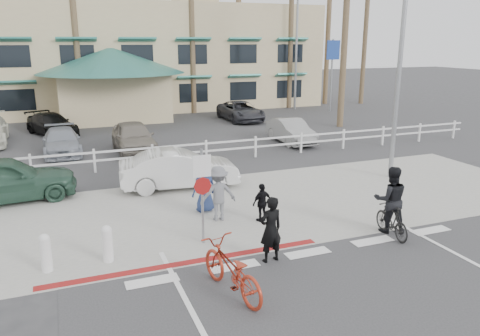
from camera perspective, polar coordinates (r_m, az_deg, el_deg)
name	(u,v)px	position (r m, az deg, el deg)	size (l,w,h in m)	color
ground	(320,263)	(11.83, 9.71, -11.39)	(140.00, 140.00, 0.00)	#333335
bike_path	(370,305)	(10.40, 15.58, -15.75)	(12.00, 16.00, 0.01)	#333335
sidewalk_plaza	(249,205)	(15.53, 1.15, -4.54)	(22.00, 7.00, 0.01)	gray
cross_street	(212,174)	(19.10, -3.46, -0.75)	(40.00, 5.00, 0.01)	#333335
parking_lot	(162,133)	(28.06, -9.52, 4.24)	(50.00, 16.00, 0.01)	#333335
curb_red	(188,263)	(11.75, -6.35, -11.39)	(7.00, 0.25, 0.02)	maroon
rail_fence	(208,151)	(20.97, -3.89, 2.09)	(29.40, 0.16, 1.00)	silver
building	(149,36)	(40.70, -11.06, 15.53)	(28.00, 16.00, 11.30)	#CEBA8D
sign_post	(202,192)	(12.27, -4.63, -2.90)	(0.50, 0.10, 2.90)	gray
bollard_0	(107,244)	(12.01, -15.86, -8.87)	(0.26, 0.26, 0.95)	silver
bollard_1	(46,253)	(11.99, -22.61, -9.53)	(0.26, 0.26, 0.95)	silver
streetlight_0	(400,62)	(18.91, 18.92, 12.14)	(0.60, 2.00, 9.00)	gray
streetlight_1	(296,48)	(37.40, 6.89, 14.36)	(0.60, 2.00, 9.50)	gray
info_sign	(331,74)	(36.76, 11.09, 11.13)	(1.20, 0.16, 5.60)	navy
palm_3	(74,13)	(34.06, -19.61, 17.34)	(4.00, 4.00, 14.00)	#173C17
palm_4	(133,8)	(35.50, -12.97, 18.50)	(4.00, 4.00, 15.00)	#173C17
palm_5	(192,23)	(35.34, -5.89, 17.18)	(4.00, 4.00, 13.00)	#173C17
palm_7	(291,18)	(38.32, 6.26, 17.77)	(4.00, 4.00, 14.00)	#173C17
palm_8	(329,13)	(41.19, 10.80, 18.11)	(4.00, 4.00, 15.00)	#173C17
palm_9	(366,25)	(41.99, 15.10, 16.44)	(4.00, 4.00, 13.00)	#173C17
palm_11	(346,11)	(30.06, 12.83, 18.21)	(4.00, 4.00, 14.00)	#173C17
bike_red	(231,270)	(10.14, -1.08, -12.29)	(0.76, 2.19, 1.15)	#9D2A17
rider_red	(271,230)	(11.46, 3.76, -7.49)	(0.61, 0.40, 1.68)	black
bike_black	(392,221)	(13.66, 18.00, -6.11)	(0.43, 1.54, 0.92)	black
rider_black	(391,200)	(13.81, 17.88, -3.68)	(0.93, 0.73, 1.92)	black
pedestrian_a	(218,194)	(14.03, -2.68, -3.13)	(1.09, 0.62, 1.68)	slate
pedestrian_child	(262,203)	(14.02, 2.72, -4.23)	(0.69, 0.29, 1.18)	black
pedestrian_b	(204,187)	(14.79, -4.38, -2.31)	(0.79, 0.51, 1.62)	navy
car_white_sedan	(179,169)	(17.30, -7.40, -0.13)	(1.50, 4.31, 1.42)	silver
car_red_compact	(4,179)	(17.52, -26.88, -1.25)	(1.85, 4.61, 1.57)	#2C4E3D
lot_car_1	(62,142)	(23.98, -20.91, 3.03)	(1.68, 4.14, 1.20)	gray
lot_car_2	(134,137)	(23.21, -12.84, 3.66)	(1.78, 4.42, 1.50)	slate
lot_car_3	(291,131)	(25.01, 6.22, 4.50)	(1.35, 3.86, 1.27)	gray
lot_car_4	(52,124)	(29.16, -21.98, 4.97)	(1.72, 4.23, 1.23)	black
lot_car_5	(241,111)	(31.98, 0.08, 6.95)	(2.14, 4.63, 1.29)	#303137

